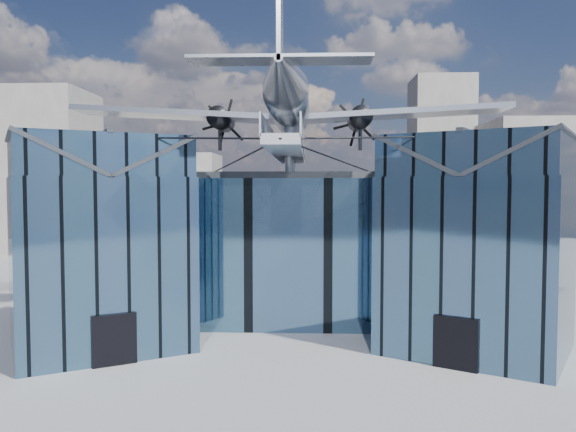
{
  "coord_description": "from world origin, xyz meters",
  "views": [
    {
      "loc": [
        1.29,
        -31.9,
        8.98
      ],
      "look_at": [
        0.0,
        2.0,
        7.2
      ],
      "focal_mm": 35.0,
      "sensor_mm": 36.0,
      "label": 1
    }
  ],
  "objects": [
    {
      "name": "ground_plane",
      "position": [
        0.0,
        0.0,
        0.0
      ],
      "size": [
        120.0,
        120.0,
        0.0
      ],
      "primitive_type": "plane",
      "color": "gray"
    },
    {
      "name": "bg_towers",
      "position": [
        1.45,
        50.49,
        10.01
      ],
      "size": [
        77.0,
        24.5,
        26.0
      ],
      "color": "gray",
      "rests_on": "ground"
    },
    {
      "name": "museum",
      "position": [
        0.0,
        5.82,
        5.54
      ],
      "size": [
        32.88,
        24.5,
        17.6
      ],
      "color": "#3F6080",
      "rests_on": "ground"
    }
  ]
}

